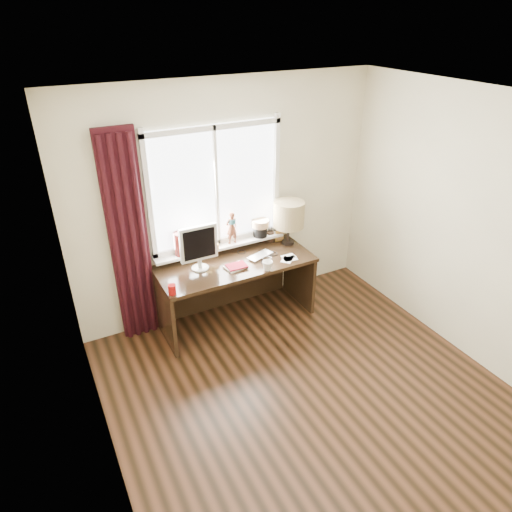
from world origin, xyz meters
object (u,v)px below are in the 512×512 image
monitor (199,245)px  mug (267,265)px  table_lamp (289,215)px  desk (232,277)px  red_cup (172,289)px  laptop (260,256)px

monitor → mug: bearing=-29.9°
mug → table_lamp: table_lamp is taller
desk → red_cup: bearing=-155.2°
red_cup → desk: (0.80, 0.37, -0.29)m
red_cup → monitor: size_ratio=0.20×
laptop → desk: laptop is taller
mug → red_cup: mug is taller
red_cup → monitor: bearing=38.1°
laptop → table_lamp: table_lamp is taller
laptop → mug: mug is taller
mug → laptop: bearing=76.6°
table_lamp → laptop: bearing=-163.2°
laptop → red_cup: size_ratio=3.03×
laptop → desk: size_ratio=0.18×
red_cup → laptop: bearing=13.6°
laptop → red_cup: 1.13m
desk → table_lamp: table_lamp is taller
red_cup → table_lamp: table_lamp is taller
monitor → table_lamp: 1.12m
mug → red_cup: bearing=178.5°
laptop → mug: (-0.07, -0.29, 0.04)m
desk → monitor: size_ratio=3.47×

